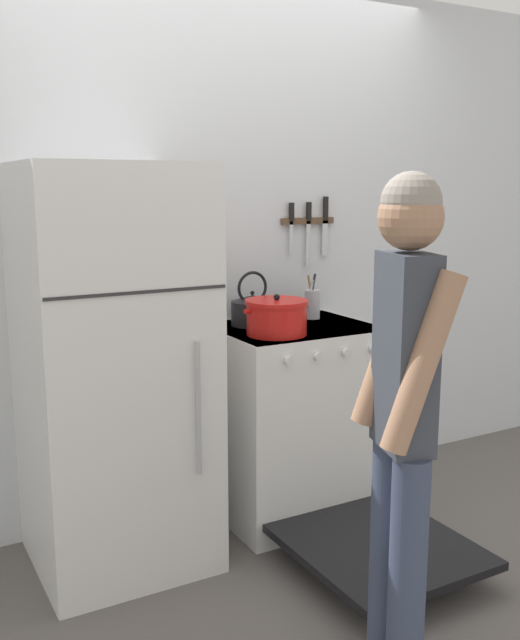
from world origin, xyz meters
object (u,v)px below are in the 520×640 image
object	(u,v)px
dutch_oven_pot	(277,317)
utensil_jar	(312,303)
person	(403,407)
tea_kettle	(253,309)
refrigerator	(114,370)
stove_range	(297,423)

from	to	relation	value
dutch_oven_pot	utensil_jar	bearing A→B (deg)	35.47
dutch_oven_pot	person	distance (m)	1.11
tea_kettle	refrigerator	bearing A→B (deg)	-168.04
person	refrigerator	bearing A→B (deg)	40.63
person	tea_kettle	bearing A→B (deg)	7.79
dutch_oven_pot	tea_kettle	world-z (taller)	tea_kettle
refrigerator	utensil_jar	xyz separation A→B (m)	(1.07, 0.16, 0.17)
stove_range	dutch_oven_pot	distance (m)	0.58
stove_range	utensil_jar	world-z (taller)	utensil_jar
stove_range	tea_kettle	world-z (taller)	tea_kettle
person	utensil_jar	bearing A→B (deg)	-5.54
dutch_oven_pot	refrigerator	bearing A→B (deg)	172.91
utensil_jar	person	bearing A→B (deg)	-112.36
stove_range	dutch_oven_pot	xyz separation A→B (m)	(-0.17, -0.08, 0.54)
stove_range	person	bearing A→B (deg)	-107.35
stove_range	tea_kettle	xyz separation A→B (m)	(-0.15, 0.16, 0.54)
refrigerator	tea_kettle	world-z (taller)	refrigerator
refrigerator	stove_range	distance (m)	0.96
dutch_oven_pot	tea_kettle	xyz separation A→B (m)	(0.01, 0.24, -0.00)
refrigerator	tea_kettle	size ratio (longest dim) A/B	6.44
stove_range	person	distance (m)	1.31
person	stove_range	bearing A→B (deg)	-0.53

